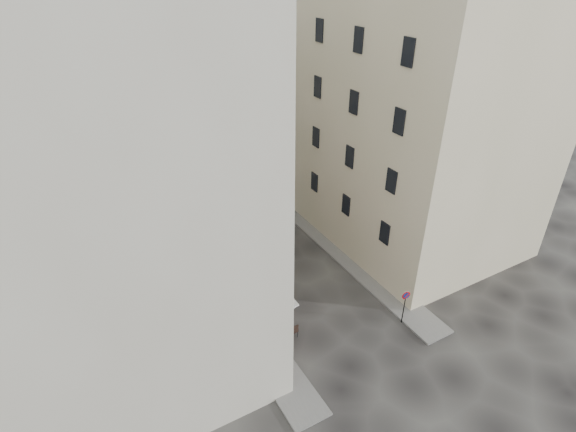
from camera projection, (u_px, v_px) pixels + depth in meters
ground at (316, 303)px, 27.76m from camera, size 90.00×90.00×0.00m
sidewalk_left at (224, 288)px, 28.84m from camera, size 2.00×22.00×0.12m
sidewalk_right at (347, 256)px, 31.88m from camera, size 2.00×18.00×0.12m
building_left at (92, 167)px, 20.35m from camera, size 12.20×16.20×20.60m
building_right at (425, 114)px, 30.07m from camera, size 12.20×14.20×18.60m
building_back at (186, 84)px, 36.87m from camera, size 18.20×10.20×18.60m
cafe_storefront at (244, 292)px, 25.74m from camera, size 1.74×7.30×3.50m
stone_steps at (235, 209)px, 37.00m from camera, size 9.00×3.15×0.80m
bollard_near at (277, 325)px, 25.37m from camera, size 0.12×0.12×0.98m
bollard_mid at (251, 290)px, 28.00m from camera, size 0.12×0.12×0.98m
bollard_far at (229, 261)px, 30.63m from camera, size 0.12×0.12×0.98m
no_parking_sign at (405, 301)px, 25.45m from camera, size 0.52×0.14×2.30m
bistro_table_a at (286, 333)px, 24.92m from camera, size 1.31×0.61×0.92m
bistro_table_b at (275, 314)px, 26.16m from camera, size 1.42×0.66×1.00m
bistro_table_c at (257, 301)px, 27.20m from camera, size 1.31×0.61×0.92m
bistro_table_d at (256, 284)px, 28.56m from camera, size 1.38×0.65×0.97m
bistro_table_e at (239, 279)px, 29.02m from camera, size 1.34×0.63×0.94m
pedestrian at (282, 300)px, 26.62m from camera, size 0.76×0.59×1.85m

